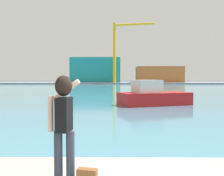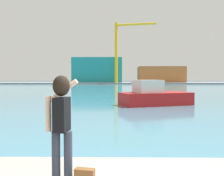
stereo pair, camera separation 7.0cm
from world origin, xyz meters
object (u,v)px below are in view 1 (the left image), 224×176
(warehouse_right, at_px, (159,74))
(warehouse_left, at_px, (96,70))
(port_crane, at_px, (119,46))
(boat_moored, at_px, (153,96))
(person_photographer, at_px, (64,116))
(handbag, at_px, (87,176))

(warehouse_right, bearing_deg, warehouse_left, 179.82)
(port_crane, bearing_deg, warehouse_left, 134.21)
(warehouse_left, bearing_deg, port_crane, -45.79)
(boat_moored, relative_size, warehouse_left, 0.36)
(warehouse_left, relative_size, port_crane, 0.88)
(person_photographer, bearing_deg, warehouse_right, -1.90)
(handbag, bearing_deg, person_photographer, 162.32)
(handbag, relative_size, port_crane, 0.02)
(person_photographer, height_order, boat_moored, person_photographer)
(person_photographer, bearing_deg, port_crane, 7.01)
(handbag, relative_size, boat_moored, 0.05)
(person_photographer, distance_m, port_crane, 83.70)
(person_photographer, relative_size, port_crane, 0.09)
(person_photographer, distance_m, warehouse_left, 91.76)
(warehouse_left, distance_m, warehouse_right, 23.05)
(boat_moored, relative_size, port_crane, 0.32)
(boat_moored, bearing_deg, port_crane, 71.43)
(handbag, xyz_separation_m, warehouse_left, (-6.29, 91.64, 4.10))
(warehouse_left, bearing_deg, handbag, -86.08)
(warehouse_right, relative_size, port_crane, 0.82)
(warehouse_left, xyz_separation_m, warehouse_right, (23.00, -0.07, -1.54))
(person_photographer, bearing_deg, boat_moored, -4.38)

